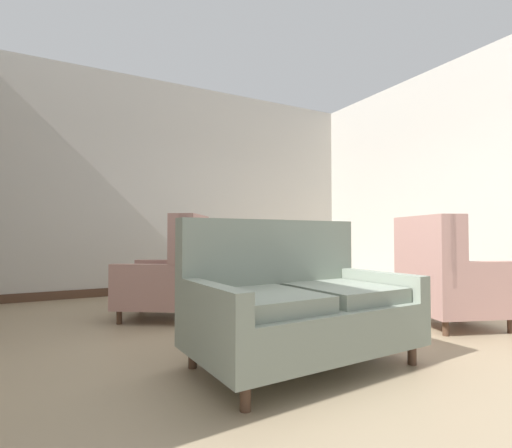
# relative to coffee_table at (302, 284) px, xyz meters

# --- Properties ---
(ground) EXTENTS (9.02, 9.02, 0.00)m
(ground) POSITION_rel_coffee_table_xyz_m (-0.22, -0.32, -0.42)
(ground) COLOR #9E896B
(wall_back) EXTENTS (6.19, 0.08, 3.37)m
(wall_back) POSITION_rel_coffee_table_xyz_m (-0.22, 2.90, 1.27)
(wall_back) COLOR #BCB7AD
(wall_back) RESTS_ON ground
(wall_right) EXTENTS (0.08, 4.51, 3.37)m
(wall_right) POSITION_rel_coffee_table_xyz_m (2.79, 0.65, 1.27)
(wall_right) COLOR #BCB7AD
(wall_right) RESTS_ON ground
(baseboard_back) EXTENTS (6.03, 0.03, 0.12)m
(baseboard_back) POSITION_rel_coffee_table_xyz_m (-0.22, 2.85, -0.36)
(baseboard_back) COLOR #4C3323
(baseboard_back) RESTS_ON ground
(coffee_table) EXTENTS (0.80, 0.80, 0.52)m
(coffee_table) POSITION_rel_coffee_table_xyz_m (0.00, 0.00, 0.00)
(coffee_table) COLOR #4C3323
(coffee_table) RESTS_ON ground
(porcelain_vase) EXTENTS (0.14, 0.14, 0.38)m
(porcelain_vase) POSITION_rel_coffee_table_xyz_m (-0.02, -0.01, 0.26)
(porcelain_vase) COLOR brown
(porcelain_vase) RESTS_ON coffee_table
(settee) EXTENTS (1.58, 0.97, 1.02)m
(settee) POSITION_rel_coffee_table_xyz_m (-0.65, -0.87, -0.01)
(settee) COLOR gray
(settee) RESTS_ON ground
(armchair_near_sideboard) EXTENTS (1.05, 1.06, 1.09)m
(armchair_near_sideboard) POSITION_rel_coffee_table_xyz_m (1.27, -0.66, 0.04)
(armchair_near_sideboard) COLOR tan
(armchair_near_sideboard) RESTS_ON ground
(armchair_beside_settee) EXTENTS (1.12, 1.09, 1.12)m
(armchair_beside_settee) POSITION_rel_coffee_table_xyz_m (-1.04, 0.95, 0.04)
(armchair_beside_settee) COLOR tan
(armchair_beside_settee) RESTS_ON ground
(armchair_far_left) EXTENTS (0.91, 0.93, 1.09)m
(armchair_far_left) POSITION_rel_coffee_table_xyz_m (-0.02, 1.17, 0.04)
(armchair_far_left) COLOR gray
(armchair_far_left) RESTS_ON ground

